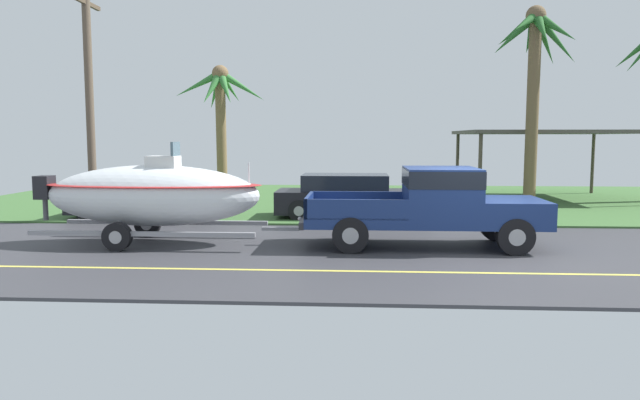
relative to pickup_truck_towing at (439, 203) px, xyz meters
The scene contains 9 objects.
ground 7.62m from the pickup_truck_towing, 83.05° to the left, with size 36.00×22.00×0.11m.
pickup_truck_towing is the anchor object (origin of this frame).
boat_on_trailer 6.73m from the pickup_truck_towing, behind, with size 6.33×2.18×2.42m.
parked_sedan_near 5.18m from the pickup_truck_towing, 113.75° to the left, with size 4.72×1.83×1.38m.
parked_sedan_far 9.60m from the pickup_truck_towing, 152.77° to the left, with size 4.56×1.85×1.38m.
carport_awning 12.35m from the pickup_truck_towing, 62.83° to the left, with size 6.43×5.47×2.80m.
palm_tree_near_right 14.21m from the pickup_truck_towing, 123.74° to the left, with size 3.94×2.61×5.59m.
palm_tree_mid 9.69m from the pickup_truck_towing, 61.07° to the left, with size 3.05×2.44×7.04m.
utility_pole 10.80m from the pickup_truck_towing, 159.76° to the left, with size 0.24×1.80×7.04m.
Camera 1 is at (-2.80, -12.91, 2.52)m, focal length 33.49 mm.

